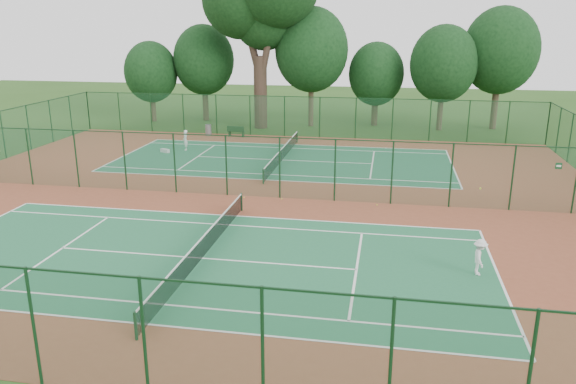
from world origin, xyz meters
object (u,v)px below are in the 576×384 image
(player_near, at_px, (480,257))
(kit_bag, at_px, (165,151))
(player_far, at_px, (185,140))
(bench, at_px, (236,131))
(trash_bin, at_px, (208,130))

(player_near, bearing_deg, kit_bag, 47.14)
(player_near, bearing_deg, player_far, 43.65)
(bench, bearing_deg, trash_bin, 179.57)
(player_near, bearing_deg, trash_bin, 36.20)
(player_near, xyz_separation_m, kit_bag, (-20.43, 18.47, -0.60))
(bench, relative_size, kit_bag, 2.14)
(trash_bin, bearing_deg, player_far, -88.75)
(trash_bin, distance_m, bench, 2.56)
(player_far, distance_m, kit_bag, 1.80)
(player_far, relative_size, trash_bin, 1.62)
(player_near, xyz_separation_m, trash_bin, (-19.29, 25.65, -0.25))
(bench, height_order, kit_bag, bench)
(player_near, distance_m, player_far, 27.39)
(kit_bag, bearing_deg, player_far, 64.40)
(bench, bearing_deg, kit_bag, -114.33)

